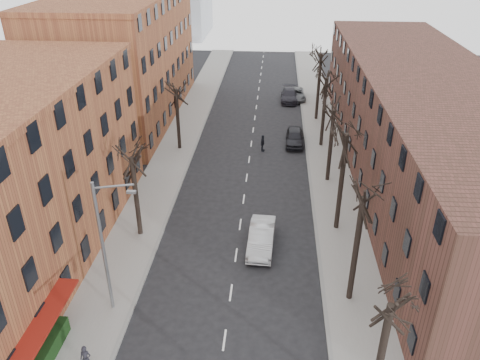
% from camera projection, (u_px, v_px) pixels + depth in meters
% --- Properties ---
extents(sidewalk_left, '(4.00, 90.00, 0.15)m').
position_uv_depth(sidewalk_left, '(178.00, 145.00, 51.18)').
color(sidewalk_left, gray).
rests_on(sidewalk_left, ground).
extents(sidewalk_right, '(4.00, 90.00, 0.15)m').
position_uv_depth(sidewalk_right, '(325.00, 149.00, 50.10)').
color(sidewalk_right, gray).
rests_on(sidewalk_right, ground).
extents(building_left_far, '(12.00, 28.00, 14.00)m').
position_uv_depth(building_left_far, '(123.00, 60.00, 56.33)').
color(building_left_far, brown).
rests_on(building_left_far, ground).
extents(building_right, '(12.00, 50.00, 10.00)m').
position_uv_depth(building_right, '(422.00, 126.00, 42.84)').
color(building_right, '#522E26').
rests_on(building_right, ground).
extents(awning_left, '(1.20, 7.00, 0.15)m').
position_uv_depth(awning_left, '(52.00, 358.00, 25.87)').
color(awning_left, maroon).
rests_on(awning_left, ground).
extents(tree_right_b, '(5.20, 5.20, 10.80)m').
position_uv_depth(tree_right_b, '(349.00, 299.00, 29.99)').
color(tree_right_b, black).
rests_on(tree_right_b, ground).
extents(tree_right_c, '(5.20, 5.20, 11.60)m').
position_uv_depth(tree_right_c, '(336.00, 229.00, 37.01)').
color(tree_right_c, black).
rests_on(tree_right_c, ground).
extents(tree_right_d, '(5.20, 5.20, 10.00)m').
position_uv_depth(tree_right_d, '(327.00, 181.00, 44.03)').
color(tree_right_d, black).
rests_on(tree_right_d, ground).
extents(tree_right_e, '(5.20, 5.20, 10.80)m').
position_uv_depth(tree_right_e, '(321.00, 146.00, 51.04)').
color(tree_right_e, black).
rests_on(tree_right_e, ground).
extents(tree_right_f, '(5.20, 5.20, 11.60)m').
position_uv_depth(tree_right_f, '(316.00, 120.00, 58.06)').
color(tree_right_f, black).
rests_on(tree_right_f, ground).
extents(tree_left_a, '(5.20, 5.20, 9.50)m').
position_uv_depth(tree_left_a, '(141.00, 235.00, 36.28)').
color(tree_left_a, black).
rests_on(tree_left_a, ground).
extents(tree_left_b, '(5.20, 5.20, 9.50)m').
position_uv_depth(tree_left_b, '(180.00, 149.00, 50.32)').
color(tree_left_b, black).
rests_on(tree_left_b, ground).
extents(streetlight, '(2.45, 0.22, 9.03)m').
position_uv_depth(streetlight, '(105.00, 243.00, 26.84)').
color(streetlight, slate).
rests_on(streetlight, ground).
extents(silver_sedan, '(2.04, 5.25, 1.70)m').
position_uv_depth(silver_sedan, '(261.00, 237.00, 34.48)').
color(silver_sedan, '#ADB0B4').
rests_on(silver_sedan, ground).
extents(parked_car_near, '(2.08, 4.91, 1.66)m').
position_uv_depth(parked_car_near, '(295.00, 137.00, 51.06)').
color(parked_car_near, black).
rests_on(parked_car_near, ground).
extents(parked_car_mid, '(2.29, 5.48, 1.58)m').
position_uv_depth(parked_car_mid, '(289.00, 95.00, 63.99)').
color(parked_car_mid, black).
rests_on(parked_car_mid, ground).
extents(parked_car_far, '(2.70, 5.32, 1.44)m').
position_uv_depth(parked_car_far, '(296.00, 94.00, 64.67)').
color(parked_car_far, '#505357').
rests_on(parked_car_far, ground).
extents(pedestrian_a, '(0.62, 0.43, 1.62)m').
position_uv_depth(pedestrian_a, '(86.00, 359.00, 24.64)').
color(pedestrian_a, black).
rests_on(pedestrian_a, sidewalk_left).
extents(pedestrian_crossing, '(0.68, 1.14, 1.81)m').
position_uv_depth(pedestrian_crossing, '(263.00, 143.00, 49.47)').
color(pedestrian_crossing, black).
rests_on(pedestrian_crossing, ground).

